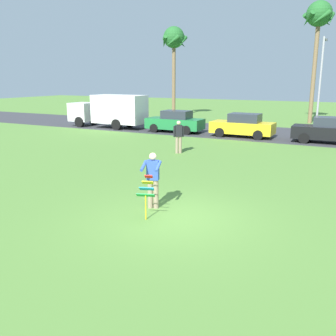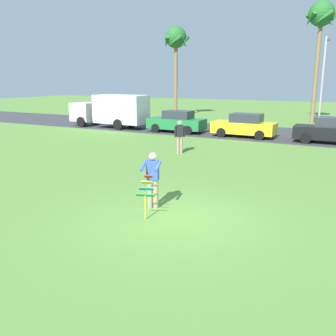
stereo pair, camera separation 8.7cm
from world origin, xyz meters
name	(u,v)px [view 1 (the left image)]	position (x,y,z in m)	size (l,w,h in m)	color
ground_plane	(175,218)	(0.00, 0.00, 0.00)	(120.00, 120.00, 0.00)	#568438
road_strip	(287,135)	(0.00, 18.10, 0.01)	(120.00, 8.00, 0.01)	#38383D
person_kite_flyer	(153,178)	(-0.95, 0.43, 0.95)	(0.68, 0.75, 1.73)	gray
kite_held	(147,190)	(-0.71, -0.35, 0.81)	(0.56, 0.71, 1.19)	red
parked_truck_white_box	(111,110)	(-13.42, 15.70, 1.41)	(6.72, 2.18, 2.62)	silver
parked_car_green	(175,122)	(-7.67, 15.70, 0.77)	(4.23, 1.89, 1.60)	#1E7238
parked_car_yellow	(243,126)	(-2.56, 15.70, 0.77)	(4.21, 1.86, 1.60)	yellow
parked_car_black	(329,131)	(2.84, 15.70, 0.77)	(4.23, 1.90, 1.60)	black
palm_tree_left_near	(174,42)	(-12.87, 25.96, 7.48)	(2.58, 2.71, 8.93)	brown
palm_tree_right_near	(319,20)	(0.49, 26.38, 8.65)	(2.58, 2.71, 10.21)	brown
streetlight_pole	(321,77)	(1.40, 22.97, 4.00)	(0.24, 1.65, 7.00)	#9E9EA3
person_walker_near	(179,136)	(-4.00, 8.62, 0.93)	(0.47, 0.39, 1.73)	gray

